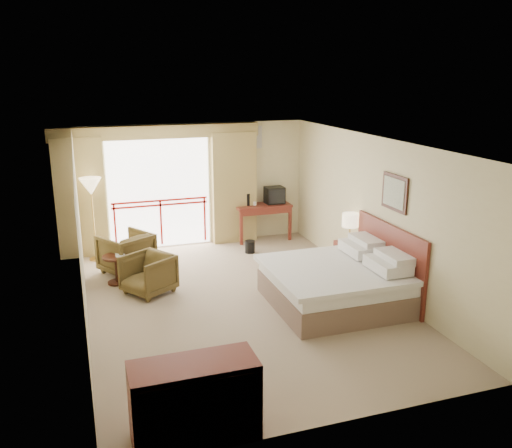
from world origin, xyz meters
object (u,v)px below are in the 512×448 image
object	(u,v)px
tv	(275,195)
armchair_far	(127,272)
desk	(261,211)
table_lamp	(350,221)
nightstand	(350,259)
wastebasket	(250,247)
floor_lamp	(91,190)
side_table	(116,265)
bed	(337,283)
armchair_near	(149,293)
dresser	(195,401)

from	to	relation	value
tv	armchair_far	world-z (taller)	tv
desk	armchair_far	bearing A→B (deg)	-160.34
table_lamp	tv	bearing A→B (deg)	101.52
nightstand	tv	world-z (taller)	tv
wastebasket	floor_lamp	distance (m)	3.49
desk	side_table	bearing A→B (deg)	-154.52
table_lamp	tv	size ratio (longest dim) A/B	1.28
tv	armchair_far	bearing A→B (deg)	-164.71
nightstand	tv	bearing A→B (deg)	100.05
bed	armchair_near	world-z (taller)	bed
desk	side_table	distance (m)	3.90
tv	armchair_near	world-z (taller)	tv
bed	dresser	size ratio (longest dim) A/B	1.60
floor_lamp	dresser	distance (m)	6.38
desk	tv	bearing A→B (deg)	-14.01
floor_lamp	wastebasket	bearing A→B (deg)	-10.54
nightstand	table_lamp	xyz separation A→B (m)	(0.00, 0.05, 0.74)
armchair_far	floor_lamp	bearing A→B (deg)	-92.07
nightstand	desk	world-z (taller)	desk
table_lamp	armchair_far	size ratio (longest dim) A/B	0.62
tv	armchair_near	bearing A→B (deg)	-147.64
bed	table_lamp	size ratio (longest dim) A/B	3.90
wastebasket	side_table	xyz separation A→B (m)	(-2.86, -0.90, 0.23)
floor_lamp	dresser	xyz separation A→B (m)	(0.74, -6.25, -1.04)
side_table	floor_lamp	distance (m)	1.89
desk	wastebasket	distance (m)	1.20
desk	floor_lamp	xyz separation A→B (m)	(-3.74, -0.33, 0.83)
nightstand	wastebasket	world-z (taller)	nightstand
desk	dresser	distance (m)	7.23
table_lamp	armchair_near	world-z (taller)	table_lamp
wastebasket	armchair_far	world-z (taller)	armchair_far
table_lamp	tv	xyz separation A→B (m)	(-0.54, 2.65, -0.04)
table_lamp	armchair_far	bearing A→B (deg)	160.67
armchair_far	armchair_near	distance (m)	1.19
armchair_far	tv	bearing A→B (deg)	168.40
tv	floor_lamp	size ratio (longest dim) A/B	0.25
armchair_near	wastebasket	bearing A→B (deg)	89.46
table_lamp	side_table	world-z (taller)	table_lamp
side_table	dresser	world-z (taller)	dresser
wastebasket	dresser	distance (m)	6.17
wastebasket	floor_lamp	size ratio (longest dim) A/B	0.16
desk	armchair_far	world-z (taller)	desk
table_lamp	nightstand	bearing A→B (deg)	-90.00
nightstand	dresser	xyz separation A→B (m)	(-3.84, -3.82, 0.12)
table_lamp	armchair_near	xyz separation A→B (m)	(-3.78, 0.26, -1.06)
desk	nightstand	bearing A→B (deg)	-75.40
bed	tv	bearing A→B (deg)	85.45
nightstand	tv	size ratio (longest dim) A/B	1.49
armchair_far	dresser	xyz separation A→B (m)	(0.21, -5.28, 0.44)
bed	armchair_near	bearing A→B (deg)	153.22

